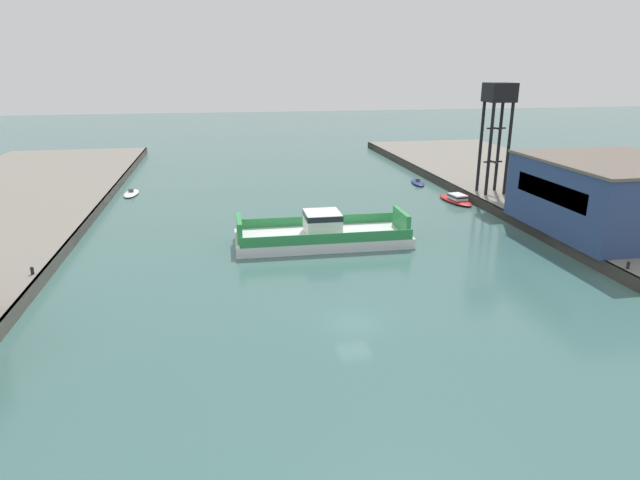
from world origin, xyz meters
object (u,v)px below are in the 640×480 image
object	(u,v)px
moored_boat_near_left	(418,183)
crane_tower	(498,106)
moored_boat_near_right	(456,199)
chain_ferry	(322,234)
warehouse_shed	(615,195)
moored_boat_mid_left	(131,193)

from	to	relation	value
moored_boat_near_left	crane_tower	distance (m)	19.66
crane_tower	moored_boat_near_right	bearing A→B (deg)	177.41
chain_ferry	moored_boat_near_left	xyz separation A→B (m)	(21.39, 28.30, -0.87)
moored_boat_near_left	warehouse_shed	world-z (taller)	warehouse_shed
moored_boat_near_left	crane_tower	bearing A→B (deg)	-65.37
moored_boat_near_right	crane_tower	bearing A→B (deg)	-2.59
chain_ferry	moored_boat_mid_left	distance (m)	37.49
moored_boat_mid_left	crane_tower	size ratio (longest dim) A/B	0.37
moored_boat_near_left	crane_tower	world-z (taller)	crane_tower
warehouse_shed	chain_ferry	bearing A→B (deg)	171.61
moored_boat_near_left	moored_boat_near_right	size ratio (longest dim) A/B	0.75
chain_ferry	moored_boat_near_right	world-z (taller)	chain_ferry
moored_boat_near_right	warehouse_shed	distance (m)	22.51
moored_boat_near_left	warehouse_shed	xyz separation A→B (m)	(10.28, -32.97, 4.96)
moored_boat_near_left	moored_boat_near_right	bearing A→B (deg)	-85.51
warehouse_shed	moored_boat_mid_left	bearing A→B (deg)	149.22
chain_ferry	moored_boat_mid_left	bearing A→B (deg)	130.24
moored_boat_near_right	crane_tower	distance (m)	13.94
moored_boat_near_left	moored_boat_near_right	world-z (taller)	moored_boat_near_right
chain_ferry	moored_boat_mid_left	xyz separation A→B (m)	(-24.21, 28.61, -0.88)
moored_boat_near_right	warehouse_shed	xyz separation A→B (m)	(9.26, -19.97, 4.73)
moored_boat_near_right	warehouse_shed	world-z (taller)	warehouse_shed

